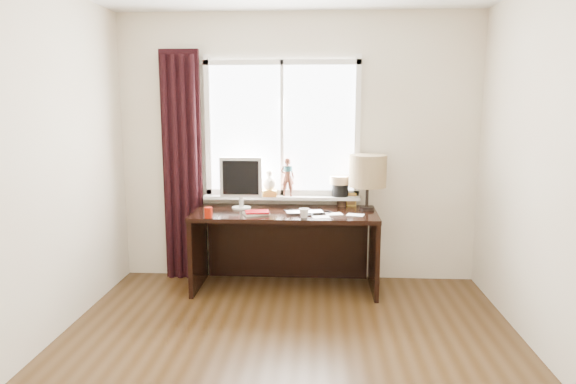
# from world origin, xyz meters

# --- Properties ---
(floor) EXTENTS (3.50, 4.00, 0.00)m
(floor) POSITION_xyz_m (0.00, 0.00, 0.00)
(floor) COLOR #442D18
(floor) RESTS_ON ground
(wall_back) EXTENTS (3.50, 0.00, 2.60)m
(wall_back) POSITION_xyz_m (0.00, 2.00, 1.30)
(wall_back) COLOR beige
(wall_back) RESTS_ON ground
(wall_front) EXTENTS (3.50, 0.00, 2.60)m
(wall_front) POSITION_xyz_m (0.00, -2.00, 1.30)
(wall_front) COLOR beige
(wall_front) RESTS_ON ground
(wall_left) EXTENTS (0.00, 4.00, 2.60)m
(wall_left) POSITION_xyz_m (-1.75, 0.00, 1.30)
(wall_left) COLOR beige
(wall_left) RESTS_ON ground
(laptop) EXTENTS (0.36, 0.27, 0.03)m
(laptop) POSITION_xyz_m (0.09, 1.54, 0.76)
(laptop) COLOR silver
(laptop) RESTS_ON desk
(mug) EXTENTS (0.11, 0.10, 0.09)m
(mug) POSITION_xyz_m (0.08, 1.38, 0.79)
(mug) COLOR white
(mug) RESTS_ON desk
(red_cup) EXTENTS (0.07, 0.07, 0.09)m
(red_cup) POSITION_xyz_m (-0.75, 1.33, 0.80)
(red_cup) COLOR #851103
(red_cup) RESTS_ON desk
(window) EXTENTS (1.52, 0.20, 1.40)m
(window) POSITION_xyz_m (-0.13, 1.95, 1.31)
(window) COLOR white
(window) RESTS_ON ground
(curtain) EXTENTS (0.38, 0.09, 2.25)m
(curtain) POSITION_xyz_m (-1.13, 1.91, 1.12)
(curtain) COLOR black
(curtain) RESTS_ON floor
(desk) EXTENTS (1.70, 0.70, 0.75)m
(desk) POSITION_xyz_m (-0.10, 1.73, 0.51)
(desk) COLOR black
(desk) RESTS_ON floor
(monitor) EXTENTS (0.40, 0.18, 0.49)m
(monitor) POSITION_xyz_m (-0.53, 1.75, 1.03)
(monitor) COLOR beige
(monitor) RESTS_ON desk
(notebook_stack) EXTENTS (0.26, 0.23, 0.03)m
(notebook_stack) POSITION_xyz_m (-0.35, 1.49, 0.77)
(notebook_stack) COLOR beige
(notebook_stack) RESTS_ON desk
(brush_holder) EXTENTS (0.09, 0.09, 0.25)m
(brush_holder) POSITION_xyz_m (0.44, 1.91, 0.81)
(brush_holder) COLOR black
(brush_holder) RESTS_ON desk
(icon_frame) EXTENTS (0.10, 0.04, 0.13)m
(icon_frame) POSITION_xyz_m (0.53, 1.93, 0.81)
(icon_frame) COLOR gold
(icon_frame) RESTS_ON desk
(table_lamp) EXTENTS (0.35, 0.35, 0.52)m
(table_lamp) POSITION_xyz_m (0.67, 1.76, 1.11)
(table_lamp) COLOR black
(table_lamp) RESTS_ON desk
(loose_papers) EXTENTS (0.48, 0.27, 0.00)m
(loose_papers) POSITION_xyz_m (0.37, 1.49, 0.75)
(loose_papers) COLOR white
(loose_papers) RESTS_ON desk
(desk_cables) EXTENTS (0.48, 0.34, 0.01)m
(desk_cables) POSITION_xyz_m (0.12, 1.58, 0.75)
(desk_cables) COLOR black
(desk_cables) RESTS_ON desk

